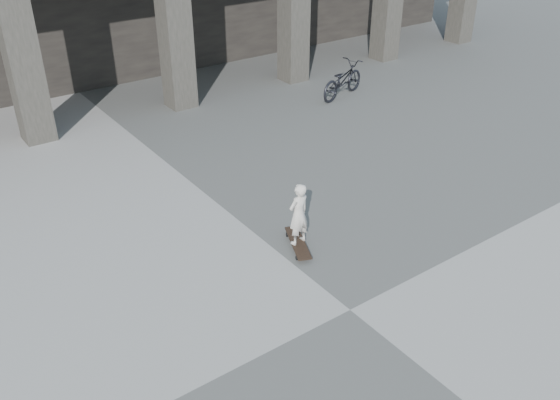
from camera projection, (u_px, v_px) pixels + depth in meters
ground at (350, 310)px, 8.28m from camera, size 90.00×90.00×0.00m
longboard at (298, 243)px, 9.58m from camera, size 0.59×0.98×0.10m
child at (299, 214)px, 9.31m from camera, size 0.42×0.30×1.06m
bicycle at (342, 80)px, 15.53m from camera, size 1.83×1.07×0.91m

